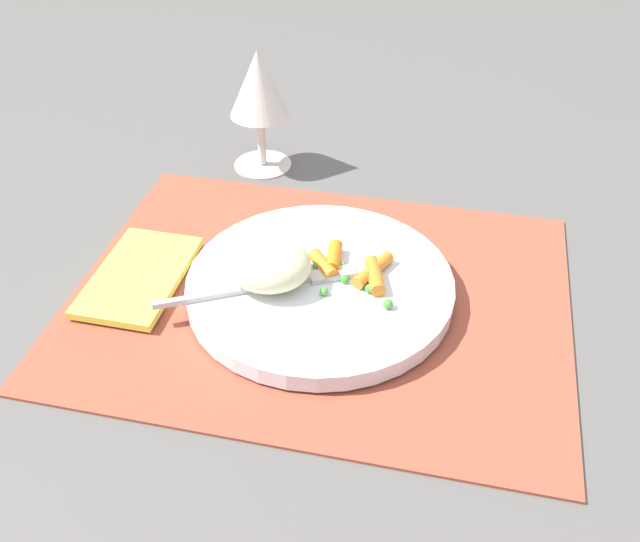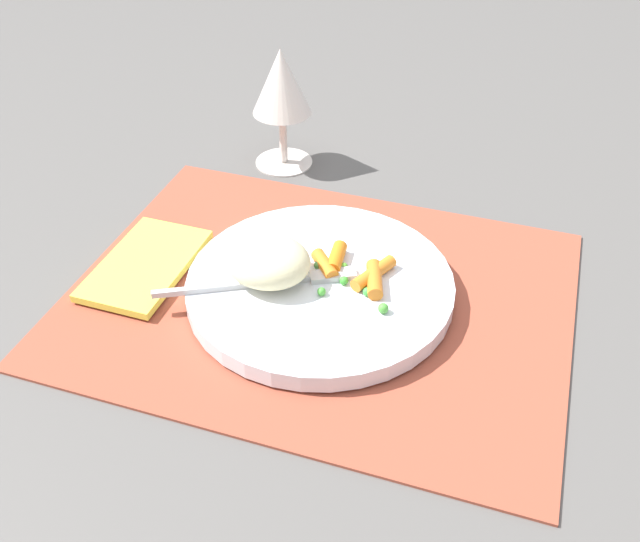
{
  "view_description": "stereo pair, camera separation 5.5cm",
  "coord_description": "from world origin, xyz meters",
  "px_view_note": "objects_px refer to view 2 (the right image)",
  "views": [
    {
      "loc": [
        0.12,
        -0.52,
        0.46
      ],
      "look_at": [
        0.0,
        0.0,
        0.03
      ],
      "focal_mm": 40.26,
      "sensor_mm": 36.0,
      "label": 1
    },
    {
      "loc": [
        0.17,
        -0.51,
        0.46
      ],
      "look_at": [
        0.0,
        0.0,
        0.03
      ],
      "focal_mm": 40.26,
      "sensor_mm": 36.0,
      "label": 2
    }
  ],
  "objects_px": {
    "rice_mound": "(268,261)",
    "carrot_portion": "(355,269)",
    "wine_glass": "(281,86)",
    "napkin": "(146,265)",
    "fork": "(277,281)",
    "plate": "(320,286)"
  },
  "relations": [
    {
      "from": "plate",
      "to": "fork",
      "type": "bearing_deg",
      "value": -152.06
    },
    {
      "from": "fork",
      "to": "wine_glass",
      "type": "relative_size",
      "value": 1.19
    },
    {
      "from": "carrot_portion",
      "to": "wine_glass",
      "type": "bearing_deg",
      "value": 125.59
    },
    {
      "from": "carrot_portion",
      "to": "wine_glass",
      "type": "distance_m",
      "value": 0.28
    },
    {
      "from": "rice_mound",
      "to": "fork",
      "type": "bearing_deg",
      "value": -23.28
    },
    {
      "from": "carrot_portion",
      "to": "wine_glass",
      "type": "relative_size",
      "value": 0.55
    },
    {
      "from": "napkin",
      "to": "rice_mound",
      "type": "bearing_deg",
      "value": 1.41
    },
    {
      "from": "plate",
      "to": "napkin",
      "type": "relative_size",
      "value": 1.83
    },
    {
      "from": "rice_mound",
      "to": "napkin",
      "type": "distance_m",
      "value": 0.14
    },
    {
      "from": "rice_mound",
      "to": "napkin",
      "type": "bearing_deg",
      "value": -178.59
    },
    {
      "from": "carrot_portion",
      "to": "napkin",
      "type": "bearing_deg",
      "value": -170.63
    },
    {
      "from": "carrot_portion",
      "to": "rice_mound",
      "type": "bearing_deg",
      "value": -157.73
    },
    {
      "from": "rice_mound",
      "to": "wine_glass",
      "type": "distance_m",
      "value": 0.27
    },
    {
      "from": "rice_mound",
      "to": "carrot_portion",
      "type": "distance_m",
      "value": 0.09
    },
    {
      "from": "carrot_portion",
      "to": "plate",
      "type": "bearing_deg",
      "value": -151.1
    },
    {
      "from": "fork",
      "to": "wine_glass",
      "type": "bearing_deg",
      "value": 109.36
    },
    {
      "from": "rice_mound",
      "to": "plate",
      "type": "bearing_deg",
      "value": 17.67
    },
    {
      "from": "plate",
      "to": "fork",
      "type": "height_order",
      "value": "fork"
    },
    {
      "from": "napkin",
      "to": "fork",
      "type": "bearing_deg",
      "value": -0.46
    },
    {
      "from": "wine_glass",
      "to": "napkin",
      "type": "bearing_deg",
      "value": -102.35
    },
    {
      "from": "carrot_portion",
      "to": "fork",
      "type": "bearing_deg",
      "value": -151.62
    },
    {
      "from": "rice_mound",
      "to": "fork",
      "type": "height_order",
      "value": "rice_mound"
    }
  ]
}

